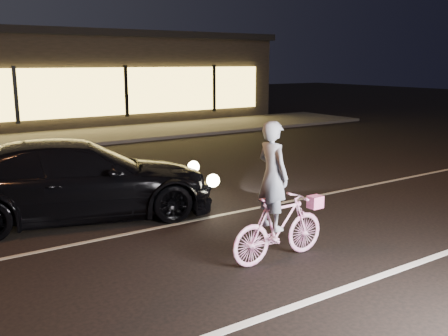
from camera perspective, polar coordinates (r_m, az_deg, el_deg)
ground at (r=7.45m, az=1.95°, el=-10.52°), size 90.00×90.00×0.00m
lane_stripe_near at (r=6.40m, az=10.06°, el=-14.64°), size 60.00×0.12×0.01m
lane_stripe_far at (r=9.04m, az=-5.49°, el=-6.39°), size 60.00×0.10×0.01m
sidewalk at (r=19.21m, az=-21.26°, el=2.89°), size 30.00×4.00×0.12m
cyclist at (r=7.25m, az=6.13°, el=-5.05°), size 1.64×0.56×2.06m
sedan at (r=9.57m, az=-16.38°, el=-1.28°), size 5.37×3.22×1.46m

